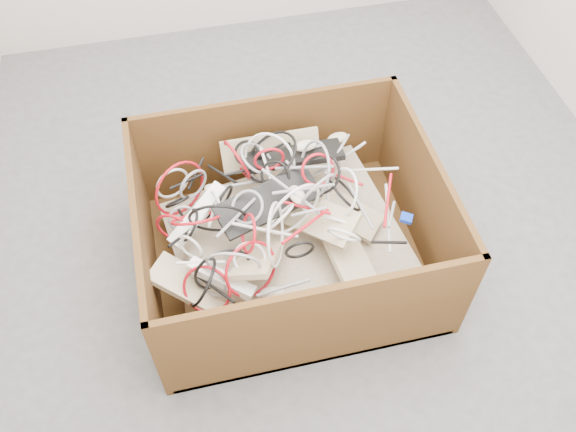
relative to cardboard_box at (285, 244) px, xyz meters
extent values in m
plane|color=#4E4E50|center=(0.21, 0.28, -0.14)|extent=(3.00, 3.00, 0.00)
cube|color=beige|center=(0.21, -1.22, 1.11)|extent=(3.00, 0.04, 2.50)
cube|color=#3F200F|center=(0.02, 0.00, -0.13)|extent=(1.17, 0.98, 0.03)
cube|color=#3F200F|center=(0.02, 0.48, 0.13)|extent=(1.17, 0.03, 0.53)
cube|color=#3F200F|center=(0.02, -0.48, 0.13)|extent=(1.17, 0.02, 0.53)
cube|color=#3F200F|center=(0.59, 0.00, 0.13)|extent=(0.03, 0.93, 0.53)
cube|color=#3F200F|center=(-0.56, 0.00, 0.13)|extent=(0.02, 0.93, 0.53)
cube|color=tan|center=(0.02, 0.02, -0.05)|extent=(1.03, 0.89, 0.19)
cube|color=tan|center=(-0.08, -0.05, 0.03)|extent=(0.74, 0.66, 0.20)
cube|color=tan|center=(-0.14, 0.06, 0.06)|extent=(0.44, 0.24, 0.09)
cube|color=tan|center=(0.23, 0.09, 0.09)|extent=(0.41, 0.39, 0.10)
cube|color=tan|center=(-0.01, -0.13, 0.04)|extent=(0.22, 0.44, 0.14)
cube|color=tan|center=(-0.37, -0.22, 0.12)|extent=(0.41, 0.36, 0.18)
cube|color=tan|center=(0.20, -0.16, 0.12)|extent=(0.18, 0.42, 0.12)
cube|color=tan|center=(0.01, 0.34, 0.22)|extent=(0.42, 0.09, 0.16)
cube|color=tan|center=(-0.12, -0.12, 0.16)|extent=(0.31, 0.40, 0.24)
cube|color=tan|center=(0.10, -0.02, 0.20)|extent=(0.36, 0.42, 0.19)
cube|color=black|center=(0.09, 0.26, 0.24)|extent=(0.43, 0.17, 0.07)
cube|color=black|center=(-0.06, 0.02, 0.27)|extent=(0.45, 0.28, 0.07)
ellipsoid|color=beige|center=(-0.24, 0.14, 0.18)|extent=(0.11, 0.11, 0.04)
ellipsoid|color=beige|center=(0.29, 0.27, 0.19)|extent=(0.10, 0.11, 0.04)
ellipsoid|color=beige|center=(-0.12, -0.31, 0.15)|extent=(0.11, 0.08, 0.04)
ellipsoid|color=beige|center=(0.05, 0.00, 0.31)|extent=(0.07, 0.10, 0.04)
ellipsoid|color=beige|center=(-0.25, 0.14, 0.25)|extent=(0.11, 0.11, 0.04)
ellipsoid|color=black|center=(0.17, -0.36, 0.13)|extent=(0.10, 0.07, 0.04)
ellipsoid|color=beige|center=(0.15, 0.27, 0.28)|extent=(0.10, 0.07, 0.04)
ellipsoid|color=beige|center=(0.32, 0.36, 0.21)|extent=(0.11, 0.08, 0.04)
cube|color=white|center=(-0.34, 0.06, 0.22)|extent=(0.26, 0.24, 0.12)
cube|color=white|center=(-0.29, -0.23, 0.19)|extent=(0.24, 0.20, 0.09)
cube|color=#0C2FB7|center=(0.45, -0.14, 0.23)|extent=(0.06, 0.06, 0.03)
torus|color=gray|center=(-0.33, -0.23, 0.18)|extent=(0.14, 0.15, 0.19)
torus|color=gray|center=(0.15, 0.13, 0.30)|extent=(0.11, 0.30, 0.29)
torus|color=black|center=(-0.37, 0.01, 0.23)|extent=(0.11, 0.16, 0.13)
torus|color=gray|center=(0.13, -0.01, 0.32)|extent=(0.23, 0.12, 0.24)
torus|color=#B30C18|center=(-0.02, 0.19, 0.32)|extent=(0.18, 0.02, 0.18)
torus|color=black|center=(-0.22, 0.11, 0.24)|extent=(0.12, 0.12, 0.16)
torus|color=black|center=(-0.28, -0.20, 0.20)|extent=(0.31, 0.06, 0.31)
torus|color=silver|center=(-0.04, -0.09, 0.30)|extent=(0.19, 0.15, 0.17)
torus|color=gray|center=(-0.24, -0.23, 0.27)|extent=(0.28, 0.09, 0.28)
torus|color=black|center=(-0.36, -0.23, 0.19)|extent=(0.17, 0.26, 0.23)
torus|color=black|center=(-0.41, 0.20, 0.15)|extent=(0.14, 0.11, 0.12)
torus|color=black|center=(0.17, 0.09, 0.30)|extent=(0.18, 0.17, 0.15)
torus|color=#B30C18|center=(-0.35, -0.26, 0.19)|extent=(0.25, 0.16, 0.23)
torus|color=silver|center=(-0.01, 0.24, 0.27)|extent=(0.22, 0.25, 0.30)
torus|color=silver|center=(0.02, -0.06, 0.30)|extent=(0.28, 0.15, 0.31)
torus|color=#B30C18|center=(-0.34, 0.01, 0.26)|extent=(0.21, 0.17, 0.15)
torus|color=silver|center=(-0.26, 0.08, 0.24)|extent=(0.04, 0.14, 0.14)
torus|color=black|center=(0.00, -0.22, 0.26)|extent=(0.16, 0.03, 0.16)
torus|color=gray|center=(-0.15, -0.02, 0.31)|extent=(0.18, 0.19, 0.10)
torus|color=silver|center=(0.22, -0.02, 0.29)|extent=(0.14, 0.28, 0.25)
torus|color=gray|center=(-0.06, 0.24, 0.29)|extent=(0.19, 0.22, 0.14)
torus|color=#B30C18|center=(-0.39, 0.23, 0.20)|extent=(0.30, 0.20, 0.34)
torus|color=black|center=(-0.26, -0.01, 0.27)|extent=(0.31, 0.08, 0.31)
torus|color=gray|center=(-0.33, 0.24, 0.20)|extent=(0.17, 0.12, 0.20)
torus|color=black|center=(0.25, 0.02, 0.25)|extent=(0.18, 0.25, 0.20)
torus|color=#B30C18|center=(-0.17, -0.13, 0.30)|extent=(0.07, 0.20, 0.19)
torus|color=#B30C18|center=(-0.18, -0.24, 0.22)|extent=(0.28, 0.15, 0.28)
torus|color=silver|center=(-0.07, -0.15, 0.28)|extent=(0.14, 0.33, 0.35)
torus|color=black|center=(0.02, 0.30, 0.25)|extent=(0.21, 0.10, 0.20)
torus|color=black|center=(0.00, 0.23, 0.29)|extent=(0.30, 0.35, 0.20)
torus|color=#B30C18|center=(-0.14, 0.28, 0.25)|extent=(0.10, 0.26, 0.27)
torus|color=#B30C18|center=(-0.44, 0.05, 0.18)|extent=(0.19, 0.10, 0.20)
torus|color=silver|center=(0.17, -0.22, 0.30)|extent=(0.16, 0.11, 0.16)
torus|color=silver|center=(-0.42, 0.30, 0.16)|extent=(0.19, 0.09, 0.20)
torus|color=black|center=(-0.01, 0.13, 0.29)|extent=(0.16, 0.12, 0.14)
torus|color=gray|center=(-0.40, 0.09, 0.17)|extent=(0.16, 0.09, 0.15)
torus|color=silver|center=(-0.18, -0.19, 0.23)|extent=(0.13, 0.12, 0.07)
torus|color=silver|center=(-0.39, -0.08, 0.21)|extent=(0.13, 0.12, 0.16)
torus|color=black|center=(-0.10, 0.30, 0.27)|extent=(0.15, 0.13, 0.10)
torus|color=#B30C18|center=(0.15, 0.09, 0.33)|extent=(0.16, 0.10, 0.14)
cylinder|color=gray|center=(0.29, -0.07, 0.26)|extent=(0.06, 0.19, 0.08)
cylinder|color=black|center=(-0.31, 0.31, 0.18)|extent=(0.10, 0.14, 0.05)
cylinder|color=#B30C18|center=(0.40, -0.06, 0.25)|extent=(0.11, 0.22, 0.07)
cylinder|color=gray|center=(-0.08, -0.33, 0.20)|extent=(0.20, 0.02, 0.05)
cylinder|color=black|center=(-0.35, 0.27, 0.20)|extent=(0.16, 0.07, 0.02)
cylinder|color=silver|center=(-0.36, -0.16, 0.22)|extent=(0.18, 0.02, 0.06)
cylinder|color=silver|center=(0.33, 0.28, 0.17)|extent=(0.20, 0.07, 0.08)
cylinder|color=#B30C18|center=(0.07, -0.05, 0.29)|extent=(0.18, 0.09, 0.04)
cylinder|color=silver|center=(0.14, -0.08, 0.26)|extent=(0.15, 0.11, 0.02)
cylinder|color=gray|center=(0.09, 0.11, 0.29)|extent=(0.10, 0.16, 0.04)
cylinder|color=black|center=(-0.37, 0.01, 0.21)|extent=(0.21, 0.20, 0.10)
cylinder|color=black|center=(-0.21, 0.26, 0.21)|extent=(0.11, 0.13, 0.02)
cylinder|color=gray|center=(0.14, 0.28, 0.25)|extent=(0.18, 0.02, 0.05)
cylinder|color=silver|center=(-0.34, 0.01, 0.24)|extent=(0.09, 0.10, 0.02)
cylinder|color=gray|center=(-0.13, 0.18, 0.22)|extent=(0.19, 0.05, 0.06)
cylinder|color=black|center=(0.34, -0.25, 0.24)|extent=(0.14, 0.03, 0.04)
cylinder|color=gray|center=(-0.20, -0.05, 0.30)|extent=(0.18, 0.16, 0.02)
cylinder|color=gray|center=(0.07, -0.09, 0.31)|extent=(0.14, 0.03, 0.04)
cylinder|color=silver|center=(-0.10, -0.12, 0.28)|extent=(0.24, 0.10, 0.06)
cylinder|color=silver|center=(-0.27, 0.04, 0.25)|extent=(0.07, 0.18, 0.04)
cylinder|color=gray|center=(0.26, 0.22, 0.20)|extent=(0.26, 0.08, 0.09)
cylinder|color=gray|center=(0.02, 0.01, 0.33)|extent=(0.19, 0.21, 0.09)
cylinder|color=silver|center=(0.40, -0.09, 0.18)|extent=(0.08, 0.27, 0.10)
cylinder|color=silver|center=(-0.03, 0.16, 0.27)|extent=(0.03, 0.26, 0.06)
cylinder|color=black|center=(-0.08, 0.21, 0.27)|extent=(0.26, 0.07, 0.04)
cylinder|color=black|center=(-0.39, 0.07, 0.20)|extent=(0.05, 0.14, 0.04)
cylinder|color=black|center=(-0.34, -0.24, 0.18)|extent=(0.16, 0.21, 0.04)
cylinder|color=gray|center=(0.10, 0.12, 0.33)|extent=(0.22, 0.10, 0.06)
cylinder|color=#B30C18|center=(0.04, -0.16, 0.31)|extent=(0.22, 0.18, 0.09)
cylinder|color=#B30C18|center=(0.07, -0.36, 0.18)|extent=(0.12, 0.06, 0.05)
cylinder|color=gray|center=(0.27, 0.21, 0.27)|extent=(0.17, 0.22, 0.03)
cylinder|color=gray|center=(0.07, 0.01, 0.33)|extent=(0.24, 0.02, 0.02)
cylinder|color=#B30C18|center=(0.29, 0.10, 0.23)|extent=(0.11, 0.09, 0.03)
cylinder|color=silver|center=(0.40, 0.16, 0.19)|extent=(0.22, 0.11, 0.08)
camera|label=1|loc=(-0.33, -1.47, 2.12)|focal=38.52mm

